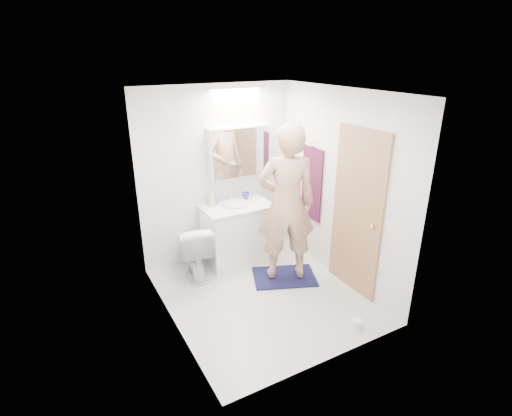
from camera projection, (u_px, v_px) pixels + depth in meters
floor at (262, 295)px, 4.83m from camera, size 2.50×2.50×0.00m
ceiling at (264, 91)px, 3.95m from camera, size 2.50×2.50×0.00m
wall_back at (217, 175)px, 5.41m from camera, size 2.50×0.00×2.50m
wall_front at (336, 250)px, 3.37m from camera, size 2.50×0.00×2.50m
wall_left at (166, 223)px, 3.90m from camera, size 0.00×2.50×2.50m
wall_right at (340, 188)px, 4.88m from camera, size 0.00×2.50×2.50m
vanity_cabinet at (237, 234)px, 5.54m from camera, size 0.90×0.55×0.78m
countertop at (237, 207)px, 5.39m from camera, size 0.95×0.58×0.04m
sink_basin at (236, 204)px, 5.40m from camera, size 0.36×0.36×0.03m
faucet at (230, 195)px, 5.53m from camera, size 0.02×0.02×0.16m
medicine_cabinet at (239, 152)px, 5.37m from camera, size 0.88×0.14×0.70m
mirror_panel at (242, 153)px, 5.31m from camera, size 0.84×0.01×0.66m
toilet at (194, 250)px, 5.14m from camera, size 0.53×0.79×0.74m
bath_rug at (284, 277)px, 5.21m from camera, size 0.95×0.81×0.02m
person at (286, 204)px, 4.83m from camera, size 0.85×0.71×1.98m
door at (357, 213)px, 4.66m from camera, size 0.04×0.80×2.00m
door_knob at (372, 227)px, 4.42m from camera, size 0.06×0.06×0.06m
towel at (312, 184)px, 5.36m from camera, size 0.02×0.42×1.00m
towel_hook at (313, 146)px, 5.16m from camera, size 0.07×0.02×0.02m
soap_bottle_a at (212, 197)px, 5.32m from camera, size 0.13×0.13×0.25m
soap_bottle_b at (215, 199)px, 5.39m from camera, size 0.10×0.10×0.15m
toothbrush_cup at (246, 196)px, 5.59m from camera, size 0.13×0.13×0.10m
toilet_paper_roll at (357, 324)px, 4.25m from camera, size 0.11×0.11×0.10m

